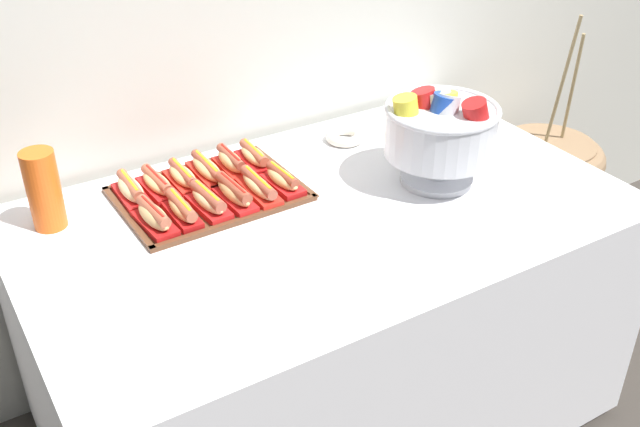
{
  "coord_description": "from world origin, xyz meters",
  "views": [
    {
      "loc": [
        -0.9,
        -1.45,
        1.82
      ],
      "look_at": [
        -0.03,
        -0.01,
        0.78
      ],
      "focal_mm": 42.13,
      "sensor_mm": 36.0,
      "label": 1
    }
  ],
  "objects_px": {
    "hot_dog_4": "(259,187)",
    "cup_stack": "(44,190)",
    "serving_tray": "(209,194)",
    "floor_vase": "(537,213)",
    "hot_dog_5": "(283,180)",
    "hot_dog_6": "(131,190)",
    "hot_dog_2": "(208,201)",
    "hot_dog_1": "(182,210)",
    "hot_dog_11": "(254,157)",
    "hot_dog_0": "(154,217)",
    "hot_dog_8": "(183,177)",
    "buffet_table": "(325,317)",
    "punch_bowl": "(441,129)",
    "donut": "(345,136)",
    "hot_dog_3": "(234,193)",
    "hot_dog_7": "(157,184)",
    "hot_dog_9": "(207,170)",
    "hot_dog_10": "(231,162)"
  },
  "relations": [
    {
      "from": "hot_dog_6",
      "to": "hot_dog_10",
      "type": "bearing_deg",
      "value": 1.14
    },
    {
      "from": "floor_vase",
      "to": "hot_dog_6",
      "type": "xyz_separation_m",
      "value": [
        -1.55,
        0.07,
        0.53
      ]
    },
    {
      "from": "floor_vase",
      "to": "hot_dog_2",
      "type": "bearing_deg",
      "value": -176.06
    },
    {
      "from": "hot_dog_9",
      "to": "hot_dog_6",
      "type": "bearing_deg",
      "value": -178.86
    },
    {
      "from": "hot_dog_0",
      "to": "hot_dog_8",
      "type": "bearing_deg",
      "value": 48.87
    },
    {
      "from": "buffet_table",
      "to": "hot_dog_1",
      "type": "relative_size",
      "value": 10.31
    },
    {
      "from": "hot_dog_8",
      "to": "hot_dog_3",
      "type": "bearing_deg",
      "value": -64.41
    },
    {
      "from": "serving_tray",
      "to": "hot_dog_6",
      "type": "distance_m",
      "value": 0.21
    },
    {
      "from": "hot_dog_2",
      "to": "hot_dog_3",
      "type": "relative_size",
      "value": 0.95
    },
    {
      "from": "hot_dog_3",
      "to": "hot_dog_6",
      "type": "distance_m",
      "value": 0.28
    },
    {
      "from": "hot_dog_2",
      "to": "hot_dog_8",
      "type": "xyz_separation_m",
      "value": [
        -0.0,
        0.16,
        -0.0
      ]
    },
    {
      "from": "punch_bowl",
      "to": "buffet_table",
      "type": "bearing_deg",
      "value": 174.7
    },
    {
      "from": "hot_dog_7",
      "to": "hot_dog_9",
      "type": "relative_size",
      "value": 0.91
    },
    {
      "from": "hot_dog_0",
      "to": "hot_dog_6",
      "type": "xyz_separation_m",
      "value": [
        -0.0,
        0.16,
        -0.0
      ]
    },
    {
      "from": "hot_dog_10",
      "to": "hot_dog_0",
      "type": "bearing_deg",
      "value": -150.05
    },
    {
      "from": "hot_dog_7",
      "to": "hot_dog_8",
      "type": "height_order",
      "value": "same"
    },
    {
      "from": "hot_dog_3",
      "to": "hot_dog_10",
      "type": "bearing_deg",
      "value": 66.7
    },
    {
      "from": "hot_dog_2",
      "to": "hot_dog_4",
      "type": "relative_size",
      "value": 0.93
    },
    {
      "from": "hot_dog_3",
      "to": "hot_dog_4",
      "type": "distance_m",
      "value": 0.08
    },
    {
      "from": "hot_dog_1",
      "to": "cup_stack",
      "type": "distance_m",
      "value": 0.34
    },
    {
      "from": "hot_dog_4",
      "to": "hot_dog_5",
      "type": "relative_size",
      "value": 1.16
    },
    {
      "from": "hot_dog_2",
      "to": "hot_dog_3",
      "type": "distance_m",
      "value": 0.08
    },
    {
      "from": "hot_dog_4",
      "to": "cup_stack",
      "type": "distance_m",
      "value": 0.55
    },
    {
      "from": "hot_dog_11",
      "to": "punch_bowl",
      "type": "xyz_separation_m",
      "value": [
        0.4,
        -0.35,
        0.13
      ]
    },
    {
      "from": "hot_dog_2",
      "to": "hot_dog_1",
      "type": "bearing_deg",
      "value": -178.86
    },
    {
      "from": "cup_stack",
      "to": "buffet_table",
      "type": "bearing_deg",
      "value": -24.81
    },
    {
      "from": "serving_tray",
      "to": "hot_dog_9",
      "type": "height_order",
      "value": "hot_dog_9"
    },
    {
      "from": "hot_dog_2",
      "to": "buffet_table",
      "type": "bearing_deg",
      "value": -27.95
    },
    {
      "from": "serving_tray",
      "to": "hot_dog_4",
      "type": "relative_size",
      "value": 2.72
    },
    {
      "from": "hot_dog_1",
      "to": "punch_bowl",
      "type": "xyz_separation_m",
      "value": [
        0.7,
        -0.18,
        0.13
      ]
    },
    {
      "from": "hot_dog_11",
      "to": "hot_dog_0",
      "type": "bearing_deg",
      "value": -155.11
    },
    {
      "from": "buffet_table",
      "to": "serving_tray",
      "type": "height_order",
      "value": "serving_tray"
    },
    {
      "from": "floor_vase",
      "to": "hot_dog_5",
      "type": "distance_m",
      "value": 1.29
    },
    {
      "from": "punch_bowl",
      "to": "donut",
      "type": "height_order",
      "value": "punch_bowl"
    },
    {
      "from": "hot_dog_5",
      "to": "hot_dog_11",
      "type": "xyz_separation_m",
      "value": [
        -0.0,
        0.16,
        -0.0
      ]
    },
    {
      "from": "hot_dog_4",
      "to": "hot_dog_8",
      "type": "distance_m",
      "value": 0.22
    },
    {
      "from": "hot_dog_1",
      "to": "donut",
      "type": "height_order",
      "value": "hot_dog_1"
    },
    {
      "from": "hot_dog_11",
      "to": "punch_bowl",
      "type": "height_order",
      "value": "punch_bowl"
    },
    {
      "from": "buffet_table",
      "to": "punch_bowl",
      "type": "relative_size",
      "value": 5.09
    },
    {
      "from": "hot_dog_2",
      "to": "hot_dog_11",
      "type": "relative_size",
      "value": 1.06
    },
    {
      "from": "hot_dog_10",
      "to": "hot_dog_6",
      "type": "bearing_deg",
      "value": -178.86
    },
    {
      "from": "hot_dog_1",
      "to": "donut",
      "type": "distance_m",
      "value": 0.64
    },
    {
      "from": "hot_dog_3",
      "to": "donut",
      "type": "relative_size",
      "value": 1.42
    },
    {
      "from": "hot_dog_0",
      "to": "cup_stack",
      "type": "xyz_separation_m",
      "value": [
        -0.22,
        0.16,
        0.07
      ]
    },
    {
      "from": "hot_dog_2",
      "to": "donut",
      "type": "relative_size",
      "value": 1.35
    },
    {
      "from": "buffet_table",
      "to": "hot_dog_7",
      "type": "bearing_deg",
      "value": 138.71
    },
    {
      "from": "hot_dog_8",
      "to": "hot_dog_11",
      "type": "distance_m",
      "value": 0.23
    },
    {
      "from": "buffet_table",
      "to": "hot_dog_6",
      "type": "distance_m",
      "value": 0.66
    },
    {
      "from": "serving_tray",
      "to": "hot_dog_11",
      "type": "bearing_deg",
      "value": 24.89
    },
    {
      "from": "floor_vase",
      "to": "hot_dog_9",
      "type": "height_order",
      "value": "floor_vase"
    }
  ]
}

